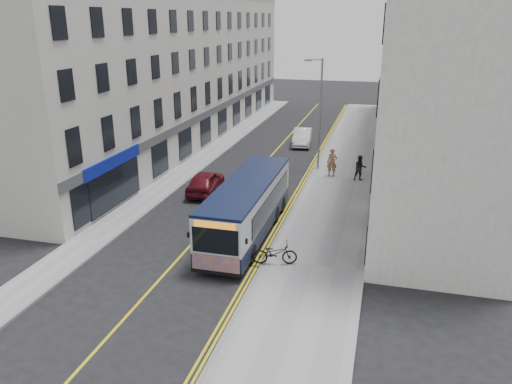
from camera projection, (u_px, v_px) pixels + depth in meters
The scene contains 17 objects.
ground at pixel (194, 241), 25.06m from camera, with size 140.00×140.00×0.00m, color black.
pavement_east at pixel (343, 179), 34.47m from camera, with size 4.50×64.00×0.12m, color gray.
pavement_west at pixel (191, 168), 37.19m from camera, with size 2.00×64.00×0.12m, color gray.
kerb_east at pixel (310, 177), 35.02m from camera, with size 0.18×64.00×0.13m, color slate.
kerb_west at pixel (203, 168), 36.95m from camera, with size 0.18×64.00×0.13m, color slate.
road_centre_line at pixel (255, 173), 36.00m from camera, with size 0.12×64.00×0.01m, color gold.
road_dbl_yellow_inner at pixel (304, 177), 35.15m from camera, with size 0.10×64.00×0.01m, color gold.
road_dbl_yellow_outer at pixel (307, 177), 35.10m from camera, with size 0.10×64.00×0.01m, color gold.
terrace_east at pixel (425, 73), 39.29m from camera, with size 6.00×46.00×13.00m, color white.
terrace_west at pixel (183, 67), 44.24m from camera, with size 6.00×46.00×13.00m, color beige.
streetlamp at pixel (319, 111), 35.37m from camera, with size 1.32×0.18×8.00m.
city_bus at pixel (248, 206), 25.34m from camera, with size 2.33×9.96×2.89m.
bicycle at pixel (275, 253), 22.36m from camera, with size 0.70×2.01×1.05m, color black.
pedestrian_near at pixel (332, 162), 34.73m from camera, with size 0.71×0.47×1.95m, color brown.
pedestrian_far at pixel (360, 168), 33.76m from camera, with size 0.85×0.66×1.75m, color black.
car_white at pixel (302, 137), 43.85m from camera, with size 1.50×4.29×1.41m, color silver.
car_maroon at pixel (206, 182), 31.83m from camera, with size 1.71×4.24×1.44m, color #540E18.
Camera 1 is at (8.86, -21.27, 10.63)m, focal length 35.00 mm.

